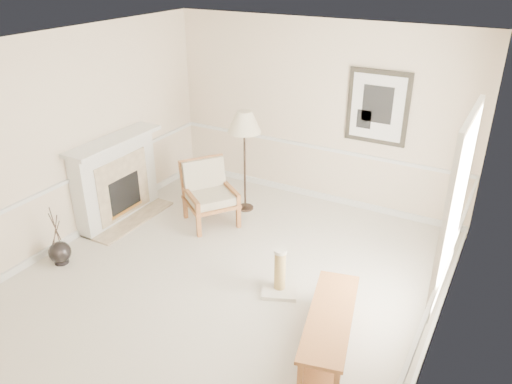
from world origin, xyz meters
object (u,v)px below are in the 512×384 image
(armchair, at_px, (208,190))
(bench, at_px, (330,325))
(floor_vase, at_px, (60,253))
(floor_lamp, at_px, (244,125))
(scratching_post, at_px, (280,278))

(armchair, xyz_separation_m, bench, (2.65, -1.69, -0.23))
(floor_vase, height_order, floor_lamp, floor_lamp)
(floor_lamp, height_order, bench, floor_lamp)
(bench, xyz_separation_m, scratching_post, (-0.88, 0.60, -0.09))
(armchair, distance_m, floor_lamp, 1.12)
(floor_vase, bearing_deg, armchair, 61.74)
(scratching_post, bearing_deg, armchair, 148.35)
(bench, relative_size, scratching_post, 2.58)
(scratching_post, bearing_deg, bench, -34.18)
(armchair, bearing_deg, scratching_post, -86.05)
(floor_vase, bearing_deg, scratching_post, 17.16)
(armchair, height_order, scratching_post, armchair)
(floor_vase, xyz_separation_m, armchair, (1.06, 1.97, 0.35))
(armchair, bearing_deg, bench, -86.91)
(floor_lamp, xyz_separation_m, bench, (2.34, -2.27, -1.14))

